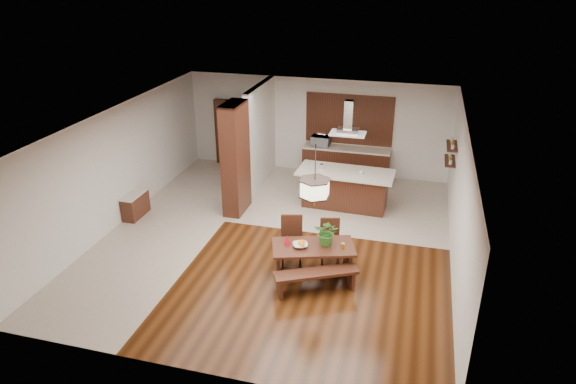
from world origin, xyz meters
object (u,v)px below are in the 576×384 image
(hallway_console, at_px, (135,205))
(fruit_bowl, at_px, (300,245))
(kitchen_island, at_px, (345,188))
(microwave, at_px, (321,141))
(dining_bench, at_px, (316,282))
(range_hood, at_px, (349,118))
(dining_table, at_px, (313,254))
(foliage_plant, at_px, (327,232))
(dining_chair_right, at_px, (330,242))
(pendant_lantern, at_px, (315,176))
(island_cup, at_px, (361,172))
(dining_chair_left, at_px, (292,241))

(hallway_console, xyz_separation_m, fruit_bowl, (4.74, -1.59, 0.42))
(kitchen_island, relative_size, microwave, 4.69)
(dining_bench, height_order, fruit_bowl, fruit_bowl)
(range_hood, bearing_deg, dining_table, -91.93)
(foliage_plant, height_order, microwave, foliage_plant)
(dining_table, xyz_separation_m, foliage_plant, (0.26, 0.13, 0.46))
(dining_chair_right, bearing_deg, pendant_lantern, -125.69)
(range_hood, distance_m, microwave, 2.67)
(dining_chair_right, height_order, range_hood, range_hood)
(range_hood, relative_size, island_cup, 8.19)
(dining_table, bearing_deg, foliage_plant, 26.45)
(foliage_plant, distance_m, kitchen_island, 3.34)
(pendant_lantern, xyz_separation_m, foliage_plant, (0.26, 0.13, -1.27))
(foliage_plant, distance_m, microwave, 5.47)
(hallway_console, bearing_deg, pendant_lantern, -16.54)
(dining_chair_right, height_order, pendant_lantern, pendant_lantern)
(dining_bench, relative_size, microwave, 3.08)
(foliage_plant, relative_size, kitchen_island, 0.22)
(dining_chair_left, bearing_deg, range_hood, 63.66)
(island_cup, height_order, microwave, microwave)
(dining_table, bearing_deg, dining_bench, -72.04)
(island_cup, bearing_deg, dining_chair_right, -95.93)
(dining_chair_right, bearing_deg, dining_bench, -106.96)
(dining_chair_right, relative_size, kitchen_island, 0.38)
(fruit_bowl, distance_m, kitchen_island, 3.56)
(microwave, bearing_deg, range_hood, -58.28)
(hallway_console, height_order, foliage_plant, foliage_plant)
(dining_bench, height_order, dining_chair_left, dining_chair_left)
(fruit_bowl, height_order, range_hood, range_hood)
(range_hood, bearing_deg, island_cup, -14.33)
(kitchen_island, relative_size, range_hood, 2.83)
(dining_chair_left, height_order, range_hood, range_hood)
(range_hood, bearing_deg, pendant_lantern, -91.93)
(dining_chair_left, relative_size, microwave, 1.95)
(foliage_plant, xyz_separation_m, range_hood, (-0.14, 3.31, 1.49))
(dining_table, xyz_separation_m, island_cup, (0.52, 3.33, 0.56))
(dining_chair_left, height_order, kitchen_island, dining_chair_left)
(hallway_console, height_order, range_hood, range_hood)
(fruit_bowl, distance_m, microwave, 5.62)
(dining_table, bearing_deg, pendant_lantern, 135.00)
(dining_chair_right, bearing_deg, dining_chair_left, -176.40)
(dining_chair_right, bearing_deg, fruit_bowl, -138.58)
(hallway_console, height_order, dining_chair_right, dining_chair_right)
(dining_chair_left, relative_size, dining_chair_right, 1.09)
(dining_chair_left, xyz_separation_m, foliage_plant, (0.81, -0.23, 0.45))
(dining_table, height_order, dining_bench, dining_table)
(dining_bench, relative_size, range_hood, 1.85)
(hallway_console, relative_size, dining_bench, 0.53)
(dining_bench, xyz_separation_m, dining_chair_left, (-0.74, 0.93, 0.30))
(foliage_plant, bearing_deg, dining_table, -153.55)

